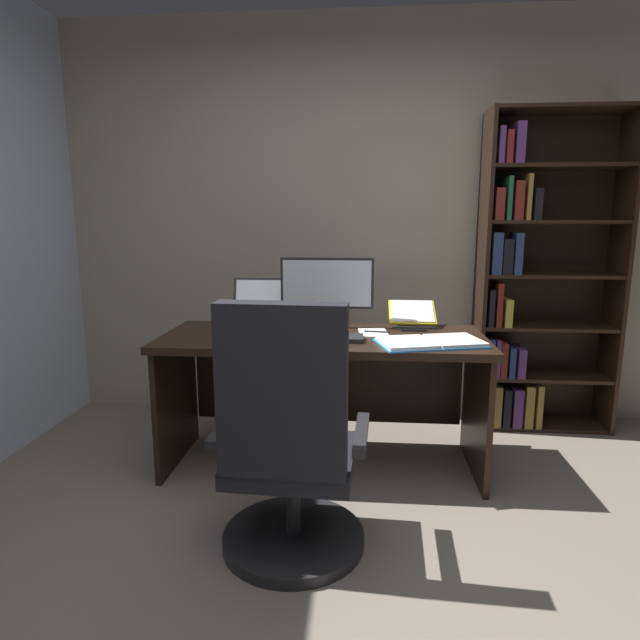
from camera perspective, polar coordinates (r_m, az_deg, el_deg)
ground_plane at (r=2.07m, az=4.38°, el=-29.97°), size 6.14×6.14×0.00m
wall_back at (r=3.67m, az=4.94°, el=10.48°), size 4.69×0.12×2.66m
desk at (r=2.94m, az=0.44°, el=-5.21°), size 1.73×0.69×0.74m
bookshelf at (r=3.63m, az=22.01°, el=3.44°), size 0.87×0.31×2.02m
office_chair at (r=2.13m, az=-3.44°, el=-14.24°), size 0.63×0.60×1.07m
monitor at (r=2.99m, az=0.76°, el=3.09°), size 0.53×0.16×0.40m
laptop at (r=3.08m, az=-6.76°, el=0.41°), size 0.34×0.33×0.26m
keyboard at (r=2.70m, az=0.25°, el=-1.95°), size 0.42×0.15×0.02m
computer_mouse at (r=2.73m, az=-6.03°, el=-1.66°), size 0.06×0.10×0.04m
reading_stand_with_book at (r=3.07m, az=9.98°, el=0.55°), size 0.27×0.26×0.14m
open_binder at (r=2.66m, az=11.90°, el=-2.37°), size 0.57×0.40×0.02m
notepad at (r=2.85m, az=5.83°, el=-1.43°), size 0.17×0.22×0.01m
pen at (r=2.85m, az=6.23°, el=-1.26°), size 0.14×0.03×0.01m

